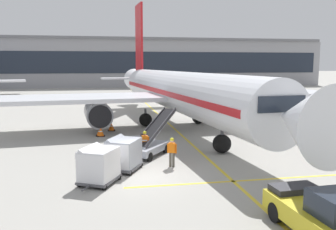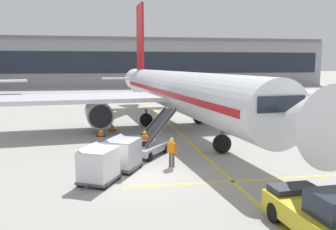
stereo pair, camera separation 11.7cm
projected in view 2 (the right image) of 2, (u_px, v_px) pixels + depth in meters
The scene contains 15 objects.
ground_plane at pixel (144, 177), 18.93m from camera, with size 600.00×600.00×0.00m, color #9E9B93.
parked_airplane at pixel (176, 91), 33.92m from camera, with size 33.83×43.17×14.31m.
belt_loader at pixel (149, 142), 23.46m from camera, with size 4.10×5.12×2.84m.
baggage_cart_lead at pixel (123, 153), 19.99m from camera, with size 2.34×2.78×1.91m.
baggage_cart_second at pixel (98, 164), 17.75m from camera, with size 2.34×2.78×1.91m.
pushback_tug at pixel (321, 215), 12.16m from camera, with size 2.32×4.50×1.83m.
ground_crew_by_loader at pixel (145, 142), 22.72m from camera, with size 0.56×0.31×1.74m.
ground_crew_by_carts at pixel (124, 149), 20.82m from camera, with size 0.35×0.54×1.74m.
ground_crew_marshaller at pixel (172, 150), 20.61m from camera, with size 0.53×0.37×1.74m.
safety_cone_engine_keepout at pixel (101, 132), 29.62m from camera, with size 0.66×0.66×0.74m.
safety_cone_wingtip at pixel (100, 132), 29.83m from camera, with size 0.61×0.61×0.69m.
safety_cone_nose_mark at pixel (112, 127), 32.17m from camera, with size 0.68×0.68×0.77m.
apron_guidance_line_lead_in at pixel (174, 128), 33.56m from camera, with size 0.20×110.00×0.01m.
apron_guidance_line_stop_bar at pixel (240, 181), 18.23m from camera, with size 12.00×0.20×0.01m.
terminal_building at pixel (92, 63), 101.36m from camera, with size 131.34×20.78×13.23m.
Camera 2 is at (-1.90, -18.22, 5.93)m, focal length 37.82 mm.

